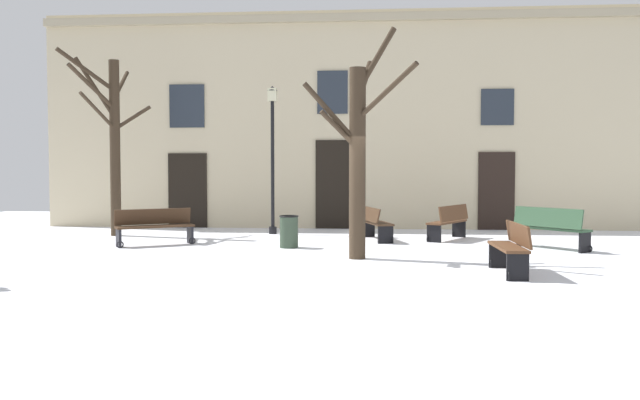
{
  "coord_description": "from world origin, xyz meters",
  "views": [
    {
      "loc": [
        1.21,
        -12.83,
        1.87
      ],
      "look_at": [
        0.0,
        1.53,
        1.17
      ],
      "focal_mm": 37.62,
      "sensor_mm": 36.0,
      "label": 1
    }
  ],
  "objects": [
    {
      "name": "tree_left_of_center",
      "position": [
        0.84,
        0.85,
        2.18
      ],
      "size": [
        2.3,
        1.6,
        4.73
      ],
      "color": "#382B1E",
      "rests_on": "ground"
    },
    {
      "name": "building_facade",
      "position": [
        -0.0,
        7.84,
        3.38
      ],
      "size": [
        18.31,
        0.6,
        6.64
      ],
      "color": "beige",
      "rests_on": "ground"
    },
    {
      "name": "bench_back_to_back_right",
      "position": [
        -4.12,
        2.87,
        0.47
      ],
      "size": [
        1.8,
        1.38,
        0.88
      ],
      "rotation": [
        0.0,
        0.0,
        0.57
      ],
      "color": "#3D2819",
      "rests_on": "ground"
    },
    {
      "name": "bench_far_corner",
      "position": [
        3.09,
        4.69,
        0.47
      ],
      "size": [
        1.23,
        1.69,
        0.91
      ],
      "rotation": [
        0.0,
        0.0,
        4.19
      ],
      "color": "#51331E",
      "rests_on": "ground"
    },
    {
      "name": "bench_by_litter_bin",
      "position": [
        3.57,
        -0.9,
        0.48
      ],
      "size": [
        0.48,
        1.64,
        0.9
      ],
      "rotation": [
        0.0,
        0.0,
        4.74
      ],
      "color": "#51331E",
      "rests_on": "ground"
    },
    {
      "name": "bench_near_center_tree",
      "position": [
        1.16,
        4.43,
        0.46
      ],
      "size": [
        0.94,
        1.81,
        0.86
      ],
      "rotation": [
        0.0,
        0.0,
        1.86
      ],
      "color": "#3D2819",
      "rests_on": "ground"
    },
    {
      "name": "tree_foreground",
      "position": [
        -5.98,
        4.96,
        2.75
      ],
      "size": [
        1.98,
        2.6,
        4.98
      ],
      "color": "#382B1E",
      "rests_on": "ground"
    },
    {
      "name": "ground_plane",
      "position": [
        0.0,
        0.0,
        0.0
      ],
      "size": [
        29.29,
        29.29,
        0.0
      ],
      "primitive_type": "plane",
      "color": "white"
    },
    {
      "name": "streetlamp",
      "position": [
        -1.71,
        5.87,
        2.53
      ],
      "size": [
        0.3,
        0.3,
        4.16
      ],
      "color": "black",
      "rests_on": "ground"
    },
    {
      "name": "litter_bin",
      "position": [
        -0.82,
        2.63,
        0.38
      ],
      "size": [
        0.46,
        0.46,
        0.76
      ],
      "color": "#2D3D2D",
      "rests_on": "ground"
    },
    {
      "name": "bench_back_to_back_left",
      "position": [
        5.19,
        2.83,
        0.5
      ],
      "size": [
        1.52,
        1.64,
        0.96
      ],
      "rotation": [
        0.0,
        0.0,
        2.29
      ],
      "color": "#2D4C33",
      "rests_on": "ground"
    }
  ]
}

